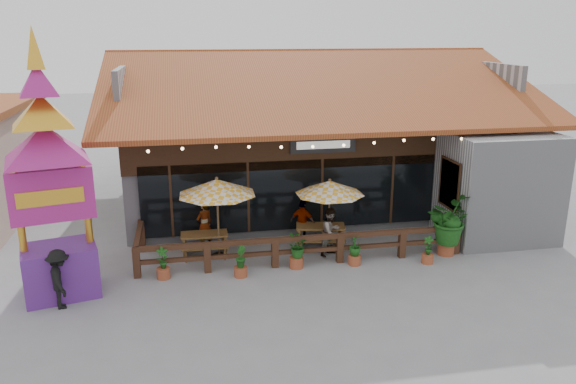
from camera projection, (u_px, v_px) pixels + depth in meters
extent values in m
plane|color=gray|center=(351.00, 254.00, 17.72)|extent=(100.00, 100.00, 0.00)
cube|color=#AFAFB4|center=(304.00, 148.00, 23.77)|extent=(14.00, 10.00, 4.00)
cube|color=#361D11|center=(293.00, 145.00, 18.38)|extent=(11.00, 0.16, 1.60)
cube|color=black|center=(293.00, 195.00, 18.83)|extent=(10.00, 0.12, 2.40)
cube|color=#FBB971|center=(291.00, 193.00, 19.02)|extent=(9.80, 0.05, 2.20)
cube|color=#AFAFB4|center=(497.00, 186.00, 18.77)|extent=(3.50, 2.70, 3.60)
cube|color=red|center=(450.00, 184.00, 18.25)|extent=(0.06, 1.20, 1.50)
cube|color=#361D11|center=(449.00, 184.00, 18.24)|extent=(0.04, 1.34, 1.64)
cube|color=#9B4F23|center=(326.00, 87.00, 19.66)|extent=(15.50, 7.05, 2.37)
cube|color=#9B4F23|center=(289.00, 72.00, 26.26)|extent=(15.50, 7.05, 2.37)
cube|color=#9B4F23|center=(305.00, 50.00, 22.65)|extent=(15.50, 0.30, 0.12)
cube|color=#AFAFB4|center=(129.00, 87.00, 21.77)|extent=(0.20, 9.00, 1.80)
cube|color=#AFAFB4|center=(463.00, 81.00, 24.26)|extent=(0.20, 9.00, 1.80)
cube|color=black|center=(323.00, 145.00, 18.44)|extent=(2.20, 0.10, 0.55)
cube|color=silver|center=(324.00, 145.00, 18.38)|extent=(1.80, 0.02, 0.25)
cube|color=#361D11|center=(171.00, 202.00, 18.08)|extent=(0.08, 0.08, 2.40)
cube|color=#361D11|center=(248.00, 197.00, 18.53)|extent=(0.08, 0.08, 2.40)
cube|color=#361D11|center=(322.00, 194.00, 18.97)|extent=(0.08, 0.08, 2.40)
cube|color=#361D11|center=(392.00, 190.00, 19.41)|extent=(0.08, 0.08, 2.40)
sphere|color=#F9CB89|center=(148.00, 151.00, 15.74)|extent=(0.09, 0.09, 0.09)
sphere|color=#F9CB89|center=(182.00, 149.00, 15.90)|extent=(0.09, 0.09, 0.09)
sphere|color=#F9CB89|center=(216.00, 147.00, 16.07)|extent=(0.09, 0.09, 0.09)
sphere|color=#F9CB89|center=(249.00, 147.00, 16.24)|extent=(0.09, 0.09, 0.09)
sphere|color=#F9CB89|center=(281.00, 147.00, 16.42)|extent=(0.09, 0.09, 0.09)
sphere|color=#F9CB89|center=(313.00, 147.00, 16.60)|extent=(0.09, 0.09, 0.09)
sphere|color=#F9CB89|center=(344.00, 145.00, 16.76)|extent=(0.09, 0.09, 0.09)
sphere|color=#F9CB89|center=(374.00, 143.00, 16.92)|extent=(0.09, 0.09, 0.09)
sphere|color=#F9CB89|center=(404.00, 140.00, 17.08)|extent=(0.09, 0.09, 0.09)
sphere|color=#F9CB89|center=(433.00, 139.00, 17.25)|extent=(0.09, 0.09, 0.09)
sphere|color=#F9CB89|center=(462.00, 139.00, 17.42)|extent=(0.09, 0.09, 0.09)
cube|color=#442518|center=(137.00, 263.00, 15.97)|extent=(0.20, 0.20, 0.90)
cube|color=#442518|center=(207.00, 258.00, 16.33)|extent=(0.20, 0.20, 0.90)
cube|color=#442518|center=(275.00, 253.00, 16.68)|extent=(0.20, 0.20, 0.90)
cube|color=#442518|center=(340.00, 248.00, 17.04)|extent=(0.20, 0.20, 0.90)
cube|color=#442518|center=(402.00, 244.00, 17.39)|extent=(0.20, 0.20, 0.90)
cube|color=#442518|center=(456.00, 240.00, 17.71)|extent=(0.20, 0.20, 0.90)
cube|color=#442518|center=(305.00, 238.00, 16.73)|extent=(9.80, 0.16, 0.14)
cube|color=#442518|center=(305.00, 251.00, 16.84)|extent=(9.80, 0.12, 0.12)
cube|color=#442518|center=(139.00, 234.00, 17.04)|extent=(0.16, 2.50, 0.14)
cube|color=#442518|center=(142.00, 234.00, 18.24)|extent=(0.20, 0.20, 0.90)
cylinder|color=brown|center=(218.00, 220.00, 17.24)|extent=(0.06, 0.06, 2.43)
cone|color=yellow|center=(217.00, 187.00, 16.94)|extent=(3.21, 3.21, 0.47)
sphere|color=brown|center=(217.00, 178.00, 16.87)|extent=(0.11, 0.11, 0.11)
cylinder|color=black|center=(219.00, 255.00, 17.57)|extent=(0.46, 0.46, 0.06)
cylinder|color=brown|center=(329.00, 216.00, 17.89)|extent=(0.06, 0.06, 2.21)
cone|color=yellow|center=(330.00, 187.00, 17.62)|extent=(2.88, 2.88, 0.43)
sphere|color=brown|center=(330.00, 180.00, 17.55)|extent=(0.10, 0.10, 0.10)
cylinder|color=black|center=(328.00, 248.00, 18.19)|extent=(0.42, 0.42, 0.06)
cube|color=brown|center=(204.00, 234.00, 17.56)|extent=(1.46, 0.70, 0.05)
cube|color=brown|center=(184.00, 246.00, 17.55)|extent=(0.08, 0.64, 0.67)
cube|color=brown|center=(225.00, 243.00, 17.76)|extent=(0.08, 0.64, 0.67)
cube|color=brown|center=(205.00, 248.00, 17.17)|extent=(1.46, 0.27, 0.05)
cube|color=brown|center=(204.00, 237.00, 18.11)|extent=(1.46, 0.27, 0.05)
cube|color=brown|center=(320.00, 226.00, 18.12)|extent=(1.68, 1.04, 0.06)
cube|color=brown|center=(299.00, 237.00, 18.23)|extent=(0.22, 0.69, 0.72)
cube|color=brown|center=(341.00, 237.00, 18.21)|extent=(0.22, 0.69, 0.72)
cube|color=brown|center=(321.00, 241.00, 17.69)|extent=(1.59, 0.59, 0.05)
cube|color=brown|center=(320.00, 229.00, 18.72)|extent=(1.59, 0.59, 0.05)
cube|color=#58227E|center=(61.00, 270.00, 14.89)|extent=(2.12, 1.79, 1.38)
cube|color=#A71E79|center=(52.00, 196.00, 14.31)|extent=(2.08, 0.79, 1.38)
cube|color=gold|center=(50.00, 198.00, 14.16)|extent=(1.57, 0.43, 0.40)
cylinder|color=gold|center=(19.00, 206.00, 14.23)|extent=(0.18, 0.18, 2.30)
cylinder|color=gold|center=(86.00, 203.00, 14.52)|extent=(0.18, 0.18, 2.30)
pyramid|color=#A71E79|center=(43.00, 124.00, 13.80)|extent=(3.35, 3.35, 0.92)
pyramid|color=gold|center=(39.00, 94.00, 13.59)|extent=(2.38, 2.38, 0.80)
pyramid|color=#A71E79|center=(35.00, 62.00, 13.38)|extent=(1.54, 1.54, 0.80)
pyramid|color=gold|center=(31.00, 24.00, 13.14)|extent=(0.70, 0.70, 1.03)
cylinder|color=brown|center=(446.00, 248.00, 17.70)|extent=(0.53, 0.53, 0.39)
imported|color=#1C5719|center=(448.00, 219.00, 17.42)|extent=(1.77, 1.85, 1.59)
sphere|color=#1C5719|center=(453.00, 229.00, 17.45)|extent=(0.53, 0.53, 0.53)
sphere|color=#1C5719|center=(443.00, 222.00, 17.56)|extent=(0.46, 0.46, 0.46)
imported|color=#361D11|center=(205.00, 225.00, 17.99)|extent=(0.71, 0.66, 1.62)
imported|color=#361D11|center=(331.00, 232.00, 17.49)|extent=(0.95, 0.92, 1.54)
imported|color=#361D11|center=(303.00, 222.00, 18.50)|extent=(0.91, 0.77, 1.46)
imported|color=black|center=(60.00, 279.00, 14.16)|extent=(0.86, 1.14, 1.56)
cylinder|color=brown|center=(164.00, 273.00, 16.00)|extent=(0.38, 0.38, 0.31)
imported|color=#1C5719|center=(162.00, 258.00, 15.87)|extent=(0.39, 0.32, 0.63)
cylinder|color=brown|center=(241.00, 272.00, 16.11)|extent=(0.38, 0.38, 0.30)
imported|color=#1C5719|center=(240.00, 257.00, 15.98)|extent=(0.30, 0.36, 0.62)
cylinder|color=brown|center=(296.00, 262.00, 16.71)|extent=(0.41, 0.41, 0.33)
imported|color=#1C5719|center=(296.00, 247.00, 16.57)|extent=(0.77, 0.72, 0.68)
cylinder|color=brown|center=(355.00, 260.00, 16.93)|extent=(0.38, 0.38, 0.30)
imported|color=#1C5719|center=(355.00, 245.00, 16.80)|extent=(0.49, 0.49, 0.63)
cylinder|color=brown|center=(427.00, 259.00, 17.04)|extent=(0.36, 0.36, 0.28)
imported|color=#1C5719|center=(428.00, 245.00, 16.92)|extent=(0.37, 0.36, 0.59)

